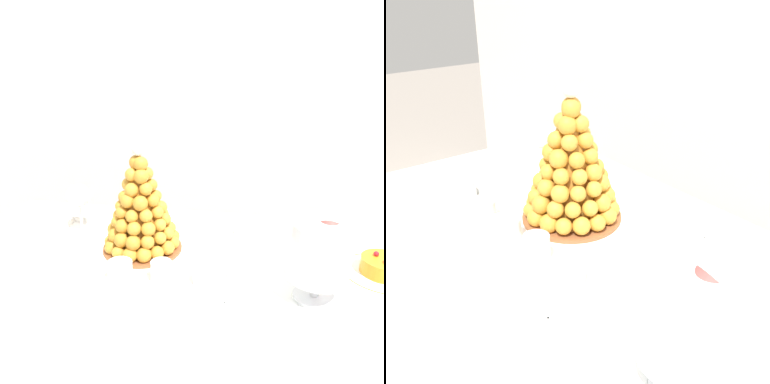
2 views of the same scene
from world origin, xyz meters
TOP-DOWN VIEW (x-y plane):
  - buffet_table at (0.00, 0.00)m, footprint 1.52×0.81m
  - serving_tray at (-0.22, 0.03)m, footprint 0.55×0.41m
  - croquembouche at (-0.21, 0.08)m, footprint 0.23×0.23m
  - dessert_cup_left at (-0.43, -0.08)m, footprint 0.06×0.06m
  - dessert_cup_mid_left at (-0.33, -0.08)m, footprint 0.06×0.06m
  - dessert_cup_centre at (-0.22, -0.08)m, footprint 0.06×0.06m
  - dessert_cup_mid_right at (-0.12, -0.08)m, footprint 0.05×0.05m
  - dessert_cup_right at (-0.02, -0.07)m, footprint 0.05×0.05m
  - creme_brulee_ramekin at (-0.43, 0.00)m, footprint 0.09×0.09m
  - macaron_goblet at (0.25, -0.07)m, footprint 0.14×0.14m
  - wine_glass at (-0.43, 0.16)m, footprint 0.07×0.07m

SIDE VIEW (x-z plane):
  - buffet_table at x=0.00m, z-range 0.29..1.06m
  - serving_tray at x=-0.22m, z-range 0.76..0.79m
  - creme_brulee_ramekin at x=-0.43m, z-range 0.78..0.81m
  - dessert_cup_right at x=-0.02m, z-range 0.78..0.82m
  - dessert_cup_centre at x=-0.22m, z-range 0.78..0.83m
  - dessert_cup_mid_left at x=-0.33m, z-range 0.78..0.83m
  - dessert_cup_mid_right at x=-0.12m, z-range 0.78..0.83m
  - dessert_cup_left at x=-0.43m, z-range 0.78..0.83m
  - wine_glass at x=-0.43m, z-range 0.81..0.98m
  - macaron_goblet at x=0.25m, z-range 0.79..1.00m
  - croquembouche at x=-0.21m, z-range 0.74..1.06m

